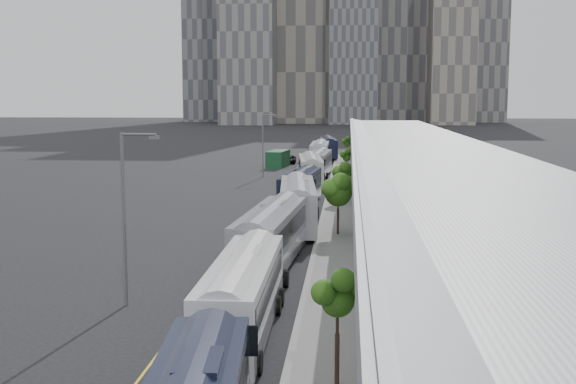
# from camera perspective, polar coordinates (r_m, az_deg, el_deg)

# --- Properties ---
(sidewalk) EXTENTS (10.00, 170.00, 0.12)m
(sidewalk) POSITION_cam_1_polar(r_m,az_deg,el_deg) (53.82, 7.40, -4.18)
(sidewalk) COLOR gray
(sidewalk) RESTS_ON ground
(lane_line) EXTENTS (0.12, 160.00, 0.02)m
(lane_line) POSITION_cam_1_polar(r_m,az_deg,el_deg) (54.37, -3.75, -4.07)
(lane_line) COLOR gold
(lane_line) RESTS_ON ground
(depot) EXTENTS (12.45, 160.40, 7.20)m
(depot) POSITION_cam_1_polar(r_m,az_deg,el_deg) (53.57, 11.73, -0.58)
(depot) COLOR gray
(depot) RESTS_ON ground
(skyline) EXTENTS (145.00, 64.00, 120.00)m
(skyline) POSITION_cam_1_polar(r_m,az_deg,el_deg) (324.45, 3.24, 14.51)
(skyline) COLOR slate
(skyline) RESTS_ON ground
(bus_2) EXTENTS (2.88, 12.92, 3.77)m
(bus_2) POSITION_cam_1_polar(r_m,az_deg,el_deg) (33.38, -3.59, -8.67)
(bus_2) COLOR white
(bus_2) RESTS_ON ground
(bus_3) EXTENTS (3.73, 13.91, 4.02)m
(bus_3) POSITION_cam_1_polar(r_m,az_deg,el_deg) (46.50, -1.33, -3.91)
(bus_3) COLOR gray
(bus_3) RESTS_ON ground
(bus_4) EXTENTS (3.93, 14.13, 4.08)m
(bus_4) POSITION_cam_1_polar(r_m,az_deg,el_deg) (60.00, 0.77, -1.31)
(bus_4) COLOR #9FA0A9
(bus_4) RESTS_ON ground
(bus_5) EXTENTS (3.71, 12.72, 3.67)m
(bus_5) POSITION_cam_1_polar(r_m,az_deg,el_deg) (72.58, 1.00, 0.08)
(bus_5) COLOR black
(bus_5) RESTS_ON ground
(bus_6) EXTENTS (3.81, 13.31, 3.84)m
(bus_6) POSITION_cam_1_polar(r_m,az_deg,el_deg) (89.47, 1.79, 1.52)
(bus_6) COLOR #B7B7B9
(bus_6) RESTS_ON ground
(bus_7) EXTENTS (3.21, 12.50, 3.62)m
(bus_7) POSITION_cam_1_polar(r_m,az_deg,el_deg) (100.96, 2.48, 2.13)
(bus_7) COLOR gray
(bus_7) RESTS_ON ground
(bus_8) EXTENTS (3.01, 13.55, 3.96)m
(bus_8) POSITION_cam_1_polar(r_m,az_deg,el_deg) (116.39, 2.52, 2.91)
(bus_8) COLOR #A8AAB2
(bus_8) RESTS_ON ground
(bus_9) EXTENTS (3.76, 13.35, 3.85)m
(bus_9) POSITION_cam_1_polar(r_m,az_deg,el_deg) (131.17, 3.19, 3.39)
(bus_9) COLOR black
(bus_9) RESTS_ON ground
(tree_1) EXTENTS (1.26, 1.26, 4.29)m
(tree_1) POSITION_cam_1_polar(r_m,az_deg,el_deg) (26.80, 3.94, -8.36)
(tree_1) COLOR black
(tree_1) RESTS_ON ground
(tree_2) EXTENTS (2.16, 2.16, 4.82)m
(tree_2) POSITION_cam_1_polar(r_m,az_deg,el_deg) (56.94, 3.99, 0.23)
(tree_2) COLOR black
(tree_2) RESTS_ON ground
(tree_3) EXTENTS (1.72, 1.72, 3.98)m
(tree_3) POSITION_cam_1_polar(r_m,az_deg,el_deg) (75.12, 4.37, 1.49)
(tree_3) COLOR black
(tree_3) RESTS_ON ground
(tree_4) EXTENTS (1.17, 1.17, 3.61)m
(tree_4) POSITION_cam_1_polar(r_m,az_deg,el_deg) (98.60, 4.65, 2.81)
(tree_4) COLOR black
(tree_4) RESTS_ON ground
(tree_5) EXTENTS (1.23, 1.23, 3.89)m
(tree_5) POSITION_cam_1_polar(r_m,az_deg,el_deg) (125.33, 4.69, 3.91)
(tree_5) COLOR black
(tree_5) RESTS_ON ground
(street_lamp_near) EXTENTS (2.04, 0.22, 9.10)m
(street_lamp_near) POSITION_cam_1_polar(r_m,az_deg,el_deg) (38.22, -12.60, -1.17)
(street_lamp_near) COLOR #59595E
(street_lamp_near) RESTS_ON ground
(street_lamp_far) EXTENTS (2.04, 0.22, 8.70)m
(street_lamp_far) POSITION_cam_1_polar(r_m,az_deg,el_deg) (98.97, -1.90, 4.07)
(street_lamp_far) COLOR #59595E
(street_lamp_far) RESTS_ON ground
(shipping_container) EXTENTS (3.33, 7.07, 2.61)m
(shipping_container) POSITION_cam_1_polar(r_m,az_deg,el_deg) (113.94, -0.79, 2.63)
(shipping_container) COLOR #123A1E
(shipping_container) RESTS_ON ground
(suv) EXTENTS (2.43, 5.04, 1.38)m
(suv) POSITION_cam_1_polar(r_m,az_deg,el_deg) (120.53, 0.06, 2.60)
(suv) COLOR black
(suv) RESTS_ON ground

